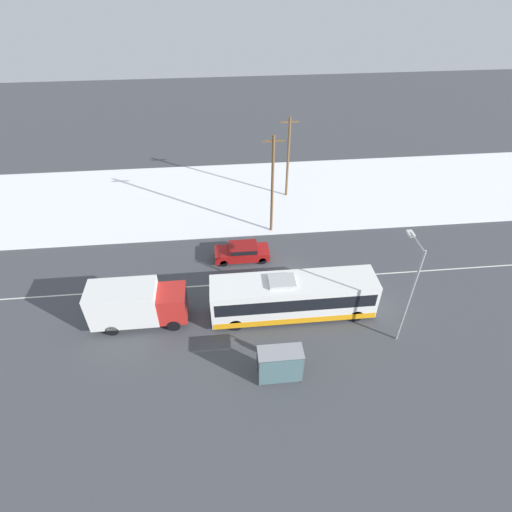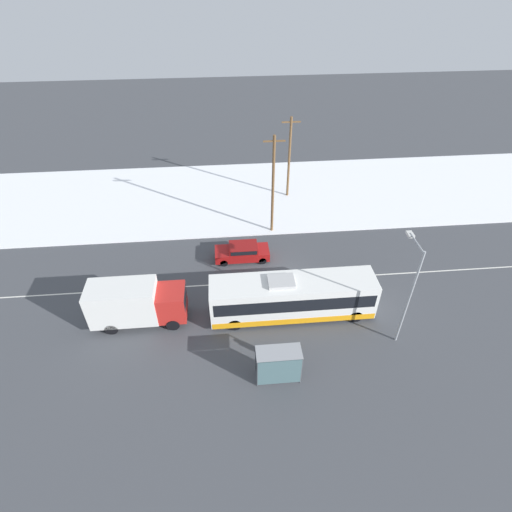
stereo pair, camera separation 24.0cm
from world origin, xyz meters
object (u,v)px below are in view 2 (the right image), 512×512
object	(u,v)px
city_bus	(292,297)
utility_pole_snowlot	(289,157)
box_truck	(135,303)
bus_shelter	(279,363)
pedestrian_at_stop	(283,352)
utility_pole_roadside	(273,185)
streetlamp	(410,284)
sedan_car	(242,251)

from	to	relation	value
city_bus	utility_pole_snowlot	world-z (taller)	utility_pole_snowlot
box_truck	bus_shelter	bearing A→B (deg)	-32.07
bus_shelter	utility_pole_snowlot	distance (m)	22.68
pedestrian_at_stop	bus_shelter	distance (m)	1.49
utility_pole_roadside	box_truck	bearing A→B (deg)	-136.36
box_truck	city_bus	bearing A→B (deg)	-1.39
pedestrian_at_stop	streetlamp	distance (m)	8.87
utility_pole_snowlot	sedan_car	bearing A→B (deg)	-117.90
streetlamp	box_truck	bearing A→B (deg)	170.63
box_truck	sedan_car	distance (m)	10.05
sedan_car	bus_shelter	distance (m)	12.19
city_bus	box_truck	size ratio (longest dim) A/B	1.77
utility_pole_snowlot	streetlamp	bearing A→B (deg)	-77.10
pedestrian_at_stop	bus_shelter	bearing A→B (deg)	-110.00
pedestrian_at_stop	utility_pole_snowlot	bearing A→B (deg)	80.58
utility_pole_roadside	utility_pole_snowlot	xyz separation A→B (m)	(2.40, 6.24, -0.41)
city_bus	bus_shelter	size ratio (longest dim) A/B	4.25
sedan_car	utility_pole_snowlot	bearing A→B (deg)	-117.90
city_bus	utility_pole_roadside	distance (m)	10.93
bus_shelter	utility_pole_snowlot	xyz separation A→B (m)	(3.93, 22.18, 2.71)
city_bus	sedan_car	bearing A→B (deg)	115.26
sedan_car	city_bus	bearing A→B (deg)	115.26
utility_pole_snowlot	pedestrian_at_stop	bearing A→B (deg)	-99.42
streetlamp	city_bus	bearing A→B (deg)	158.48
box_truck	utility_pole_snowlot	world-z (taller)	utility_pole_snowlot
utility_pole_snowlot	utility_pole_roadside	bearing A→B (deg)	-111.05
box_truck	sedan_car	xyz separation A→B (m)	(7.74, 6.33, -1.01)
pedestrian_at_stop	bus_shelter	world-z (taller)	bus_shelter
utility_pole_roadside	city_bus	bearing A→B (deg)	-89.10
utility_pole_roadside	utility_pole_snowlot	size ratio (longest dim) A/B	1.10
box_truck	utility_pole_roadside	size ratio (longest dim) A/B	0.71
city_bus	pedestrian_at_stop	world-z (taller)	city_bus
city_bus	pedestrian_at_stop	xyz separation A→B (m)	(-1.23, -4.21, -0.58)
pedestrian_at_stop	streetlamp	size ratio (longest dim) A/B	0.22
box_truck	streetlamp	xyz separation A→B (m)	(17.52, -2.89, 2.96)
bus_shelter	city_bus	bearing A→B (deg)	72.85
city_bus	sedan_car	world-z (taller)	city_bus
box_truck	pedestrian_at_stop	xyz separation A→B (m)	(9.63, -4.47, -0.76)
city_bus	box_truck	bearing A→B (deg)	178.61
box_truck	bus_shelter	size ratio (longest dim) A/B	2.40
streetlamp	pedestrian_at_stop	bearing A→B (deg)	-168.67
pedestrian_at_stop	utility_pole_snowlot	world-z (taller)	utility_pole_snowlot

